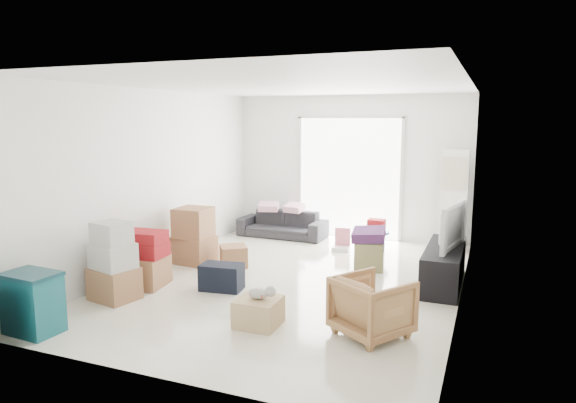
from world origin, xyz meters
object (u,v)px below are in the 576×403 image
(ac_tower, at_px, (454,200))
(sofa, at_px, (282,220))
(tv_console, at_px, (444,266))
(kids_table, at_px, (376,229))
(armchair, at_px, (372,304))
(ottoman, at_px, (368,255))
(storage_bins, at_px, (33,303))
(wood_crate, at_px, (259,312))
(television, at_px, (445,242))

(ac_tower, relative_size, sofa, 1.03)
(tv_console, distance_m, kids_table, 1.83)
(armchair, bearing_deg, tv_console, -71.72)
(armchair, xyz_separation_m, ottoman, (-0.59, 2.37, -0.14))
(storage_bins, xyz_separation_m, wood_crate, (2.14, 1.07, -0.18))
(tv_console, height_order, wood_crate, tv_console)
(kids_table, bearing_deg, armchair, -78.45)
(television, xyz_separation_m, wood_crate, (-1.76, -2.22, -0.45))
(ottoman, height_order, kids_table, kids_table)
(armchair, bearing_deg, ottoman, -42.78)
(sofa, height_order, ottoman, sofa)
(ac_tower, height_order, kids_table, ac_tower)
(television, height_order, kids_table, television)
(armchair, distance_m, storage_bins, 3.59)
(storage_bins, height_order, kids_table, storage_bins)
(television, distance_m, wood_crate, 2.87)
(ac_tower, xyz_separation_m, kids_table, (-1.18, -0.68, -0.47))
(kids_table, xyz_separation_m, wood_crate, (-0.53, -3.57, -0.25))
(sofa, distance_m, kids_table, 2.02)
(sofa, bearing_deg, storage_bins, -96.40)
(storage_bins, bearing_deg, kids_table, 60.10)
(ac_tower, relative_size, kids_table, 3.02)
(armchair, bearing_deg, television, -71.72)
(ac_tower, distance_m, kids_table, 1.44)
(tv_console, xyz_separation_m, kids_table, (-1.23, 1.35, 0.14))
(ottoman, xyz_separation_m, wood_crate, (-0.63, -2.57, -0.06))
(ac_tower, bearing_deg, tv_console, -88.59)
(television, distance_m, armchair, 2.11)
(tv_console, xyz_separation_m, storage_bins, (-3.90, -3.29, 0.07))
(ac_tower, relative_size, tv_console, 1.10)
(armchair, relative_size, ottoman, 1.63)
(television, bearing_deg, tv_console, 0.00)
(sofa, bearing_deg, television, -29.05)
(ottoman, distance_m, kids_table, 1.02)
(sofa, relative_size, ottoman, 3.94)
(ac_tower, bearing_deg, armchair, -96.92)
(television, height_order, ottoman, television)
(ac_tower, bearing_deg, wood_crate, -111.92)
(sofa, distance_m, wood_crate, 4.34)
(tv_console, bearing_deg, sofa, 149.38)
(tv_console, height_order, kids_table, kids_table)
(television, bearing_deg, ac_tower, 12.55)
(television, relative_size, armchair, 1.50)
(storage_bins, height_order, wood_crate, storage_bins)
(ac_tower, xyz_separation_m, tv_console, (0.05, -2.03, -0.61))
(television, distance_m, ottoman, 1.25)
(kids_table, bearing_deg, wood_crate, -98.44)
(storage_bins, distance_m, wood_crate, 2.40)
(kids_table, bearing_deg, sofa, 164.68)
(armchair, xyz_separation_m, kids_table, (-0.69, 3.37, 0.06))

